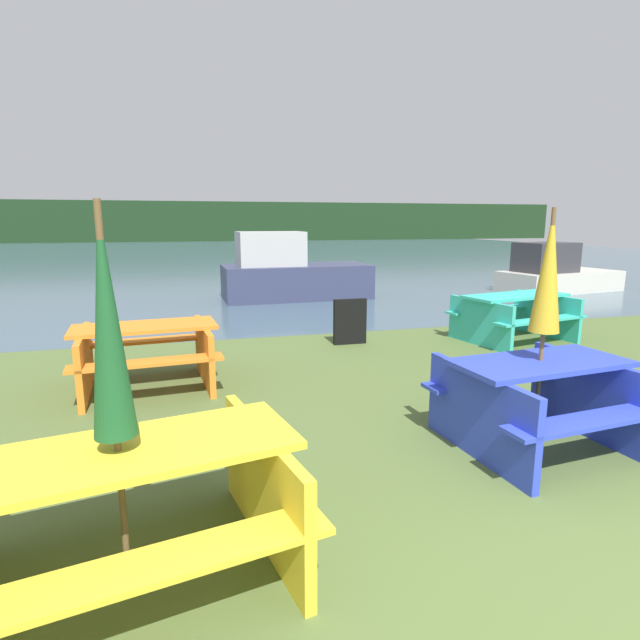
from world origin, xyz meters
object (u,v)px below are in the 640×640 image
(picnic_table_teal, at_px, (514,313))
(umbrella_gold, at_px, (548,273))
(picnic_table_yellow, at_px, (123,503))
(picnic_table_orange, at_px, (146,350))
(signboard, at_px, (350,322))
(boat_second, at_px, (555,274))
(picnic_table_blue, at_px, (538,396))
(boat, at_px, (291,274))
(umbrella_darkgreen, at_px, (107,326))

(picnic_table_teal, distance_m, umbrella_gold, 4.43)
(picnic_table_yellow, relative_size, picnic_table_orange, 1.21)
(umbrella_gold, relative_size, signboard, 2.80)
(picnic_table_orange, height_order, boat_second, boat_second)
(umbrella_gold, height_order, boat_second, umbrella_gold)
(picnic_table_blue, distance_m, boat, 9.20)
(picnic_table_yellow, xyz_separation_m, picnic_table_teal, (5.70, 4.51, -0.01))
(picnic_table_blue, distance_m, picnic_table_teal, 4.30)
(boat, distance_m, signboard, 5.15)
(picnic_table_teal, height_order, signboard, picnic_table_teal)
(umbrella_gold, bearing_deg, boat, 92.27)
(picnic_table_orange, relative_size, signboard, 2.35)
(picnic_table_blue, bearing_deg, picnic_table_yellow, -164.78)
(umbrella_gold, distance_m, boat, 9.25)
(picnic_table_orange, relative_size, umbrella_gold, 0.84)
(umbrella_gold, bearing_deg, boat_second, 49.65)
(boat, distance_m, boat_second, 7.69)
(boat, xyz_separation_m, signboard, (-0.05, -5.15, -0.26))
(picnic_table_yellow, relative_size, umbrella_gold, 1.02)
(umbrella_darkgreen, relative_size, signboard, 2.79)
(picnic_table_blue, relative_size, picnic_table_orange, 0.94)
(picnic_table_blue, xyz_separation_m, picnic_table_orange, (-3.48, 2.57, -0.00))
(umbrella_darkgreen, distance_m, boat, 10.57)
(umbrella_darkgreen, xyz_separation_m, boat, (2.98, 10.11, -0.83))
(boat_second, bearing_deg, umbrella_gold, -139.68)
(picnic_table_yellow, distance_m, signboard, 5.76)
(picnic_table_blue, bearing_deg, umbrella_gold, 0.00)
(picnic_table_blue, height_order, boat, boat)
(umbrella_gold, xyz_separation_m, signboard, (-0.42, 4.05, -1.18))
(picnic_table_yellow, xyz_separation_m, umbrella_gold, (3.35, 0.91, 1.08))
(picnic_table_yellow, distance_m, boat, 10.54)
(umbrella_darkgreen, relative_size, boat, 0.55)
(picnic_table_blue, bearing_deg, signboard, 95.90)
(picnic_table_yellow, height_order, signboard, picnic_table_yellow)
(umbrella_darkgreen, bearing_deg, boat_second, 41.75)
(picnic_table_teal, height_order, boat, boat)
(picnic_table_yellow, relative_size, boat_second, 0.57)
(picnic_table_yellow, distance_m, picnic_table_orange, 3.49)
(picnic_table_teal, relative_size, boat_second, 0.55)
(signboard, bearing_deg, umbrella_darkgreen, -120.57)
(picnic_table_orange, height_order, umbrella_darkgreen, umbrella_darkgreen)
(umbrella_gold, xyz_separation_m, boat, (-0.36, 9.20, -0.92))
(picnic_table_orange, bearing_deg, picnic_table_teal, 9.94)
(picnic_table_blue, height_order, umbrella_darkgreen, umbrella_darkgreen)
(boat, height_order, boat_second, boat)
(picnic_table_teal, bearing_deg, boat, 115.87)
(umbrella_darkgreen, bearing_deg, picnic_table_yellow, 0.00)
(boat_second, bearing_deg, picnic_table_blue, -139.68)
(umbrella_gold, relative_size, umbrella_darkgreen, 1.00)
(picnic_table_yellow, relative_size, picnic_table_teal, 1.04)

